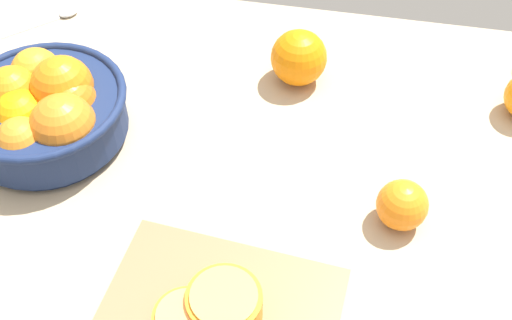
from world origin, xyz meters
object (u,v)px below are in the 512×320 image
Objects in this scene: cutting_board at (218,320)px; loose_orange_2 at (402,205)px; spoon at (48,20)px; loose_orange_3 at (299,58)px; fruit_bowl at (44,110)px; orange_half_0 at (224,306)px.

loose_orange_2 is at bearing 43.88° from cutting_board.
loose_orange_3 is at bearing -8.33° from spoon.
loose_orange_3 reaches higher than spoon.
fruit_bowl reaches higher than cutting_board.
orange_half_0 reaches higher than loose_orange_2.
orange_half_0 is (0.84, 0.18, 3.24)cm from cutting_board.
cutting_board is 63.70cm from spoon.
orange_half_0 is at bearing -92.30° from loose_orange_3.
cutting_board reaches higher than spoon.
loose_orange_3 is (-16.46, 24.13, 1.03)cm from loose_orange_2.
loose_orange_3 is at bearing 87.70° from orange_half_0.
orange_half_0 is (30.44, -23.61, -0.88)cm from fruit_bowl.
cutting_board is 42.61cm from loose_orange_3.
spoon is at bearing 171.67° from loose_orange_3.
orange_half_0 is at bearing -37.80° from fruit_bowl.
cutting_board is 3.06× the size of loose_orange_3.
fruit_bowl is 0.90× the size of cutting_board.
spoon is (-41.80, 48.60, -3.78)cm from orange_half_0.
fruit_bowl is at bearing -149.91° from loose_orange_3.
cutting_board is 3.17× the size of orange_half_0.
orange_half_0 is 1.28× the size of loose_orange_2.
loose_orange_2 is at bearing -55.70° from loose_orange_3.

